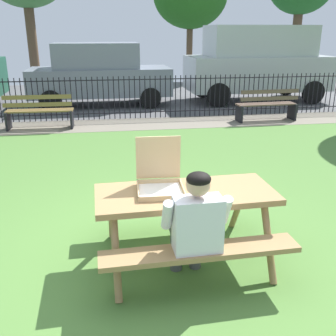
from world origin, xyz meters
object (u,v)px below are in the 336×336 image
at_px(adult_at_table, 195,225).
at_px(picnic_table_foreground, 185,207).
at_px(park_bench_center, 39,112).
at_px(pizza_box_open, 160,177).
at_px(park_bench_right, 267,105).
at_px(parked_car_left, 99,73).
at_px(parked_car_center, 258,62).

bearing_deg(adult_at_table, picnic_table_foreground, 88.15).
bearing_deg(park_bench_center, pizza_box_open, -70.75).
height_order(park_bench_right, parked_car_left, parked_car_left).
height_order(adult_at_table, parked_car_center, parked_car_center).
height_order(picnic_table_foreground, parked_car_center, parked_car_center).
relative_size(park_bench_right, parked_car_left, 0.37).
xyz_separation_m(park_bench_center, parked_car_left, (1.45, 3.08, 0.59)).
bearing_deg(picnic_table_foreground, adult_at_table, -91.85).
relative_size(picnic_table_foreground, pizza_box_open, 3.57).
bearing_deg(parked_car_center, picnic_table_foreground, -114.76).
bearing_deg(parked_car_center, park_bench_center, -155.29).
relative_size(adult_at_table, park_bench_center, 0.74).
relative_size(parked_car_left, parked_car_center, 0.94).
bearing_deg(park_bench_right, pizza_box_open, -121.07).
distance_m(park_bench_center, parked_car_center, 7.43).
xyz_separation_m(pizza_box_open, parked_car_center, (4.56, 9.22, 0.41)).
bearing_deg(park_bench_right, parked_car_center, 74.48).
bearing_deg(parked_car_left, parked_car_center, 0.01).
xyz_separation_m(adult_at_table, park_bench_center, (-2.38, 6.76, -0.24)).
xyz_separation_m(picnic_table_foreground, pizza_box_open, (-0.25, 0.12, 0.29)).
relative_size(park_bench_center, park_bench_right, 0.99).
relative_size(picnic_table_foreground, parked_car_left, 0.42).
height_order(adult_at_table, park_bench_center, adult_at_table).
height_order(pizza_box_open, park_bench_center, pizza_box_open).
bearing_deg(picnic_table_foreground, park_bench_right, 61.11).
distance_m(pizza_box_open, park_bench_center, 6.52).
bearing_deg(park_bench_right, parked_car_left, 144.98).
height_order(park_bench_right, parked_car_center, parked_car_center).
distance_m(picnic_table_foreground, parked_car_left, 9.39).
relative_size(picnic_table_foreground, adult_at_table, 1.55).
relative_size(picnic_table_foreground, park_bench_center, 1.15).
bearing_deg(park_bench_right, picnic_table_foreground, -118.89).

